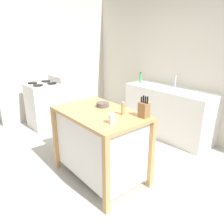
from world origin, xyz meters
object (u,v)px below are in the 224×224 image
Objects in this scene: kitchen_island at (100,142)px; sink_faucet at (175,81)px; trash_bin at (69,134)px; pepper_grinder at (123,108)px; knife_block at (144,109)px; stove at (45,105)px; bottle_hand_soap at (141,78)px; drinking_cup at (112,119)px; bowl_ceramic_small at (103,104)px.

sink_faucet is (-0.27, 1.92, 0.49)m from kitchen_island.
pepper_grinder is at bearing 7.04° from trash_bin.
knife_block is at bearing 11.46° from trash_bin.
stove reaches higher than kitchen_island.
sink_faucet is at bearing 97.94° from kitchen_island.
knife_block reaches higher than kitchen_island.
knife_block is at bearing 2.09° from stove.
stove is (-1.17, -1.56, -0.54)m from bottle_hand_soap.
knife_block reaches higher than stove.
sink_faucet is (-0.53, 1.77, 0.01)m from pepper_grinder.
drinking_cup is 2.15m from sink_faucet.
knife_block reaches higher than drinking_cup.
sink_faucet is (-0.14, 1.77, 0.05)m from bowl_ceramic_small.
knife_block is at bearing 78.20° from drinking_cup.
sink_faucet is (-0.74, 1.64, -0.01)m from knife_block.
bowl_ceramic_small is 2.06m from stove.
knife_block reaches higher than pepper_grinder.
bottle_hand_soap is (-1.23, 1.59, -0.00)m from pepper_grinder.
bottle_hand_soap is at bearing 94.22° from trash_bin.
stove is (-1.30, 0.17, 0.14)m from trash_bin.
sink_faucet is at bearing 107.88° from drinking_cup.
bowl_ceramic_small is at bearing 130.84° from kitchen_island.
sink_faucet is 0.22× the size of stove.
sink_faucet is (-0.66, 2.04, 0.03)m from drinking_cup.
knife_block reaches higher than bottle_hand_soap.
knife_block is (0.48, 0.27, 0.50)m from kitchen_island.
kitchen_island is at bearing -151.53° from pepper_grinder.
bottle_hand_soap reaches higher than kitchen_island.
pepper_grinder is 1.30m from trash_bin.
bowl_ceramic_small is at bearing -0.82° from stove.
stove reaches higher than trash_bin.
pepper_grinder reaches higher than stove.
pepper_grinder is 2.01m from bottle_hand_soap.
knife_block is 1.51m from trash_bin.
drinking_cup is 0.10× the size of stove.
trash_bin is (-1.10, -0.14, -0.68)m from pepper_grinder.
bowl_ceramic_small reaches higher than trash_bin.
sink_faucet reaches higher than stove.
kitchen_island is 11.24× the size of drinking_cup.
drinking_cup is (-0.08, -0.40, -0.04)m from knife_block.
kitchen_island is 0.62m from drinking_cup.
trash_bin is at bearing -85.78° from bottle_hand_soap.
knife_block is at bearing 29.98° from kitchen_island.
pepper_grinder reaches higher than drinking_cup.
bottle_hand_soap is (-0.13, 1.73, 0.68)m from trash_bin.
drinking_cup reaches higher than bowl_ceramic_small.
drinking_cup is 1.40m from trash_bin.
trash_bin is (-1.23, 0.13, -0.66)m from drinking_cup.
pepper_grinder is (0.27, 0.14, 0.48)m from kitchen_island.
bowl_ceramic_small is 1.77m from sink_faucet.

